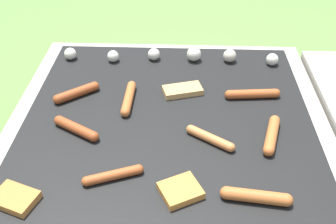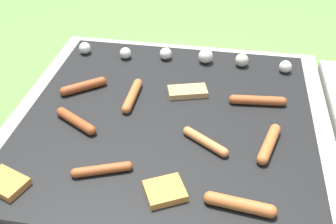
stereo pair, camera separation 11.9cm
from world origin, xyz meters
name	(u,v)px [view 2 (the right image)]	position (x,y,z in m)	size (l,w,h in m)	color
ground_plane	(168,202)	(0.00, 0.00, 0.00)	(14.00, 14.00, 0.00)	#608442
grill	(168,164)	(0.00, 0.00, 0.20)	(0.99, 0.99, 0.40)	#B2AA9E
sausage_back_left	(258,100)	(0.27, 0.11, 0.42)	(0.18, 0.04, 0.03)	#A34C23
sausage_front_left	(76,121)	(-0.26, -0.08, 0.42)	(0.15, 0.10, 0.03)	#93421E
sausage_mid_left	(205,141)	(0.12, -0.11, 0.42)	(0.14, 0.10, 0.03)	#C6753D
sausage_mid_right	(102,170)	(-0.13, -0.26, 0.42)	(0.15, 0.07, 0.03)	#A34C23
sausage_back_center	(269,144)	(0.30, -0.09, 0.42)	(0.07, 0.16, 0.03)	#B7602D
sausage_front_right	(240,204)	(0.22, -0.31, 0.42)	(0.17, 0.05, 0.03)	#B7602D
sausage_front_center	(132,96)	(-0.13, 0.07, 0.42)	(0.03, 0.18, 0.03)	#B7602D
sausage_back_right	(84,86)	(-0.30, 0.10, 0.42)	(0.13, 0.11, 0.03)	#93421E
bread_slice_left	(6,183)	(-0.35, -0.34, 0.41)	(0.12, 0.10, 0.02)	#B27033
bread_slice_center	(165,191)	(0.04, -0.30, 0.41)	(0.12, 0.12, 0.02)	#D18438
bread_slice_right	(187,91)	(0.04, 0.13, 0.41)	(0.14, 0.10, 0.02)	tan
mushroom_row	(188,56)	(0.02, 0.34, 0.43)	(0.79, 0.07, 0.05)	silver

